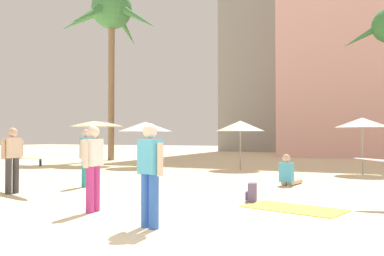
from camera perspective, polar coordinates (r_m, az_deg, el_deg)
The scene contains 13 objects.
ground at distance 6.37m, azimuth -8.65°, elevation -14.49°, with size 120.00×120.00×0.00m, color beige.
palm_tree_far_left at distance 27.50m, azimuth -11.31°, elevation 15.18°, with size 7.95×7.77×11.02m.
cafe_umbrella_0 at distance 19.86m, azimuth -6.60°, elevation 0.19°, with size 2.64×2.64×2.21m.
cafe_umbrella_1 at distance 21.51m, azimuth -13.18°, elevation 0.68°, with size 2.75×2.75×2.37m.
cafe_umbrella_2 at distance 18.48m, azimuth 6.79°, elevation 0.29°, with size 2.21×2.21×2.21m.
cafe_umbrella_5 at distance 17.33m, azimuth 22.80°, elevation 0.70°, with size 2.09×2.09×2.23m.
beach_towel at distance 8.64m, azimuth 14.09°, elevation -10.92°, with size 1.97×1.03×0.01m, color #F4CC4C.
backpack at distance 9.39m, azimuth 8.41°, elevation -8.97°, with size 0.28×0.33×0.42m.
person_near_right at distance 11.56m, azimuth -23.53°, elevation -3.85°, with size 2.65×1.20×1.70m.
person_near_left at distance 8.17m, azimuth -13.73°, elevation -5.01°, with size 0.26×0.61×1.68m.
person_mid_right at distance 12.35m, azimuth -14.65°, elevation -3.72°, with size 0.29×0.61×1.70m.
person_mid_left at distance 12.71m, azimuth 13.44°, elevation -6.39°, with size 0.56×1.06×0.95m.
person_far_right at distance 6.59m, azimuth -5.94°, elevation -5.96°, with size 0.60×0.35×1.68m.
Camera 1 is at (3.39, -5.20, 1.45)m, focal length 37.95 mm.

